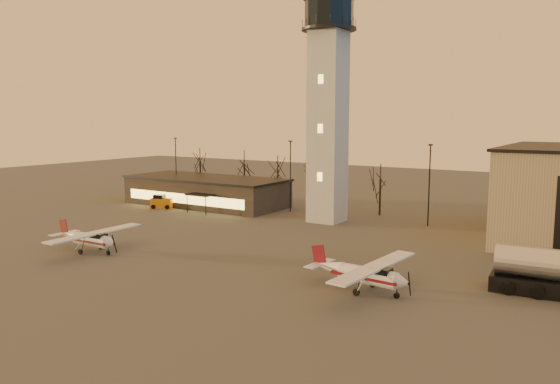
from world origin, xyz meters
name	(u,v)px	position (x,y,z in m)	size (l,w,h in m)	color
ground	(159,278)	(0.00, 0.00, 0.00)	(220.00, 220.00, 0.00)	#3D3B38
control_tower	(328,94)	(0.00, 30.00, 16.33)	(6.80, 6.80, 32.60)	#9D9A95
terminal	(206,191)	(-21.99, 31.98, 2.16)	(25.40, 12.20, 4.30)	black
light_poles	(334,179)	(0.50, 31.00, 5.41)	(58.50, 12.25, 10.14)	black
tree_row	(276,166)	(-13.70, 39.16, 5.94)	(37.20, 9.20, 8.80)	black
cessna_front	(370,279)	(16.38, 5.90, 1.07)	(9.06, 11.43, 3.14)	silver
cessna_rear	(93,242)	(-11.89, 2.84, 1.03)	(8.59, 10.87, 3.00)	silver
fuel_truck	(559,278)	(28.66, 12.66, 1.42)	(9.82, 3.72, 3.58)	black
service_cart	(162,203)	(-25.57, 26.14, 0.77)	(3.61, 3.00, 2.02)	orange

